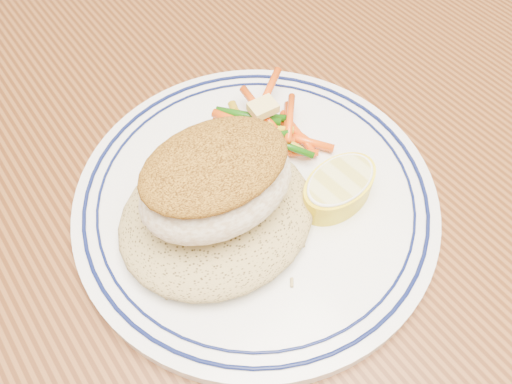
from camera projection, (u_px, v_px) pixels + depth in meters
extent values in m
cube|color=#4C250F|center=(251.00, 218.00, 0.43)|extent=(1.50, 0.90, 0.04)
cylinder|color=#4C250F|center=(394.00, 35.00, 1.14)|extent=(0.07, 0.07, 0.71)
cylinder|color=white|center=(256.00, 200.00, 0.41)|extent=(0.29, 0.29, 0.01)
torus|color=#0A113F|center=(256.00, 195.00, 0.40)|extent=(0.28, 0.28, 0.00)
torus|color=#0A113F|center=(256.00, 195.00, 0.40)|extent=(0.25, 0.25, 0.00)
ellipsoid|color=#A58D52|center=(217.00, 213.00, 0.38)|extent=(0.15, 0.14, 0.03)
ellipsoid|color=#F7EBCC|center=(217.00, 186.00, 0.35)|extent=(0.12, 0.09, 0.05)
ellipsoid|color=#966218|center=(214.00, 164.00, 0.33)|extent=(0.11, 0.08, 0.02)
cylinder|color=#154E09|center=(260.00, 138.00, 0.43)|extent=(0.01, 0.06, 0.01)
cylinder|color=#E2480B|center=(305.00, 141.00, 0.42)|extent=(0.04, 0.05, 0.01)
cylinder|color=#E2480B|center=(282.00, 153.00, 0.42)|extent=(0.05, 0.04, 0.01)
cylinder|color=gold|center=(243.00, 130.00, 0.43)|extent=(0.03, 0.06, 0.01)
cylinder|color=#E2480B|center=(299.00, 133.00, 0.43)|extent=(0.01, 0.05, 0.01)
cylinder|color=#E2480B|center=(242.00, 130.00, 0.43)|extent=(0.05, 0.01, 0.01)
cylinder|color=gold|center=(279.00, 137.00, 0.42)|extent=(0.02, 0.05, 0.01)
cylinder|color=#E2480B|center=(266.00, 145.00, 0.42)|extent=(0.03, 0.04, 0.01)
cylinder|color=#E2480B|center=(283.00, 122.00, 0.43)|extent=(0.02, 0.06, 0.01)
cylinder|color=#E2480B|center=(267.00, 137.00, 0.42)|extent=(0.04, 0.04, 0.01)
cylinder|color=#E2480B|center=(256.00, 127.00, 0.43)|extent=(0.04, 0.04, 0.01)
cylinder|color=#E2480B|center=(268.00, 134.00, 0.42)|extent=(0.01, 0.05, 0.01)
cylinder|color=#154E09|center=(240.00, 144.00, 0.41)|extent=(0.02, 0.06, 0.02)
cylinder|color=#E2480B|center=(287.00, 121.00, 0.43)|extent=(0.04, 0.04, 0.01)
cylinder|color=#154E09|center=(255.00, 166.00, 0.40)|extent=(0.03, 0.05, 0.01)
cylinder|color=gold|center=(261.00, 129.00, 0.42)|extent=(0.04, 0.05, 0.01)
cylinder|color=#E2480B|center=(236.00, 130.00, 0.42)|extent=(0.02, 0.05, 0.01)
cylinder|color=#154E09|center=(283.00, 144.00, 0.41)|extent=(0.03, 0.05, 0.01)
cylinder|color=#154E09|center=(257.00, 116.00, 0.43)|extent=(0.05, 0.04, 0.01)
cylinder|color=gold|center=(248.00, 133.00, 0.42)|extent=(0.05, 0.04, 0.01)
cylinder|color=gold|center=(221.00, 126.00, 0.42)|extent=(0.05, 0.02, 0.01)
cylinder|color=#154E09|center=(248.00, 116.00, 0.42)|extent=(0.04, 0.05, 0.01)
cylinder|color=#E2480B|center=(290.00, 118.00, 0.42)|extent=(0.04, 0.05, 0.01)
cylinder|color=#E2480B|center=(258.00, 108.00, 0.43)|extent=(0.01, 0.06, 0.01)
cylinder|color=#E2480B|center=(267.00, 94.00, 0.44)|extent=(0.05, 0.04, 0.01)
cylinder|color=#154E09|center=(256.00, 139.00, 0.41)|extent=(0.05, 0.03, 0.01)
cylinder|color=gold|center=(263.00, 148.00, 0.40)|extent=(0.04, 0.04, 0.01)
cylinder|color=#E2480B|center=(238.00, 122.00, 0.42)|extent=(0.03, 0.05, 0.01)
cube|color=#E9CF72|center=(263.00, 108.00, 0.41)|extent=(0.02, 0.02, 0.01)
torus|color=white|center=(340.00, 180.00, 0.38)|extent=(0.07, 0.07, 0.00)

